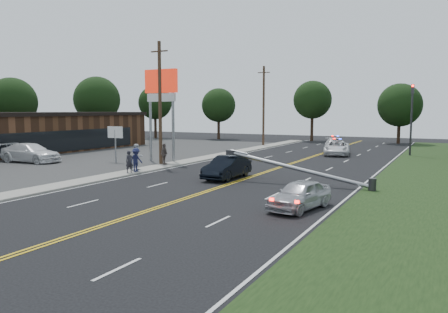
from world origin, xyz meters
The scene contains 26 objects.
ground centered at (0.00, 0.00, 0.00)m, with size 120.00×120.00×0.00m, color black.
parking_lot centered at (-20.00, 10.00, 0.01)m, with size 25.00×60.00×0.01m, color #2D2D2D.
sidewalk centered at (-8.40, 10.00, 0.06)m, with size 1.80×70.00×0.12m, color gray.
centerline_yellow centered at (0.00, 10.00, 0.01)m, with size 0.36×80.00×0.00m, color gold.
pharmacy_building centered at (-27.99, 14.00, 2.20)m, with size 8.40×30.40×4.30m.
pylon_sign centered at (-10.50, 14.00, 6.00)m, with size 3.20×0.35×8.00m.
small_sign centered at (-14.00, 12.00, 2.33)m, with size 1.60×0.14×3.10m.
traffic_signal centered at (8.30, 30.00, 4.21)m, with size 0.28×0.41×7.05m.
fallen_streetlight centered at (4.19, 8.00, 0.92)m, with size 9.36×0.44×1.91m.
utility_pole_mid centered at (-9.20, 12.00, 5.08)m, with size 1.60×0.28×10.00m.
utility_pole_far centered at (-9.20, 34.00, 5.08)m, with size 1.60×0.28×10.00m.
tree_2 centered at (-37.74, 19.77, 5.54)m, with size 6.21×6.21×8.65m.
tree_3 centered at (-34.45, 31.35, 6.08)m, with size 6.71×6.71×9.45m.
tree_4 centered at (-30.85, 40.64, 5.74)m, with size 5.41×5.41×8.46m.
tree_5 centered at (-20.85, 43.74, 5.31)m, with size 5.33×5.33×7.99m.
tree_6 centered at (-6.45, 46.12, 6.04)m, with size 5.58×5.58×8.85m.
tree_7 centered at (5.53, 46.42, 5.21)m, with size 5.84×5.84×8.14m.
crashed_sedan centered at (-1.14, 8.21, 0.74)m, with size 1.58×4.52×1.49m, color black.
waiting_sedan centered at (5.92, 1.69, 0.66)m, with size 1.57×3.90×1.33m, color #B0B1B8.
parked_car centered at (-20.45, 8.46, 0.82)m, with size 2.30×5.66×1.64m, color white.
emergency_a centered at (1.71, 26.99, 0.72)m, with size 2.40×5.20×1.44m, color white.
emergency_b centered at (0.31, 32.00, 0.68)m, with size 1.91×4.70×1.36m, color silver.
bystander_a centered at (-8.05, 6.67, 0.90)m, with size 0.57×0.37×1.55m, color #222128.
bystander_b centered at (-8.38, 7.94, 1.09)m, with size 0.94×0.73×1.94m, color #BABBBF.
bystander_c centered at (-8.01, 7.34, 0.97)m, with size 1.09×0.63×1.69m, color #1C2046.
bystander_d centered at (-8.61, 11.64, 0.97)m, with size 1.00×0.42×1.71m, color #574B46.
Camera 1 is at (11.87, -17.18, 4.46)m, focal length 35.00 mm.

